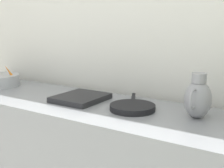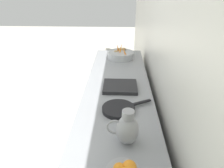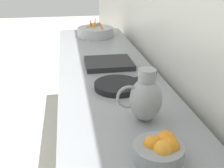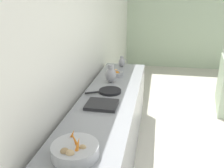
{
  "view_description": "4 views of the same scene",
  "coord_description": "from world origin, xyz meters",
  "views": [
    {
      "loc": [
        -0.01,
        1.08,
        1.42
      ],
      "look_at": [
        -1.4,
        0.19,
        1.08
      ],
      "focal_mm": 46.98,
      "sensor_mm": 36.0,
      "label": 1
    },
    {
      "loc": [
        -1.52,
        1.71,
        1.89
      ],
      "look_at": [
        -1.46,
        0.04,
        1.05
      ],
      "focal_mm": 33.22,
      "sensor_mm": 36.0,
      "label": 2
    },
    {
      "loc": [
        -1.24,
        1.71,
        1.58
      ],
      "look_at": [
        -1.47,
        0.35,
        0.98
      ],
      "focal_mm": 43.85,
      "sensor_mm": 36.0,
      "label": 3
    },
    {
      "loc": [
        -0.97,
        -2.56,
        2.07
      ],
      "look_at": [
        -1.46,
        0.06,
        1.1
      ],
      "focal_mm": 39.75,
      "sensor_mm": 36.0,
      "label": 4
    }
  ],
  "objects": [
    {
      "name": "tile_wall_left",
      "position": [
        -1.95,
        0.6,
        1.5
      ],
      "size": [
        0.1,
        8.65,
        3.0
      ],
      "primitive_type": "cube",
      "color": "white",
      "rests_on": "ground_plane"
    },
    {
      "name": "prep_counter",
      "position": [
        -1.51,
        0.1,
        0.45
      ],
      "size": [
        0.67,
        3.04,
        0.91
      ],
      "primitive_type": "cube",
      "color": "gray",
      "rests_on": "ground_plane"
    },
    {
      "name": "vegetable_colander",
      "position": [
        -1.53,
        -1.06,
        0.96
      ],
      "size": [
        0.36,
        0.36,
        0.21
      ],
      "color": "#ADAFB5",
      "rests_on": "prep_counter"
    },
    {
      "name": "metal_pitcher_tall",
      "position": [
        -1.58,
        0.63,
        1.02
      ],
      "size": [
        0.21,
        0.15,
        0.25
      ],
      "color": "#939399",
      "rests_on": "prep_counter"
    },
    {
      "name": "counter_sink_basin",
      "position": [
        -1.53,
        -0.15,
        0.93
      ],
      "size": [
        0.34,
        0.3,
        0.04
      ],
      "primitive_type": "cube",
      "color": "#232326",
      "rests_on": "prep_counter"
    },
    {
      "name": "skillet_on_counter",
      "position": [
        -1.52,
        0.25,
        0.93
      ],
      "size": [
        0.43,
        0.29,
        0.03
      ],
      "color": "black",
      "rests_on": "prep_counter"
    }
  ]
}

